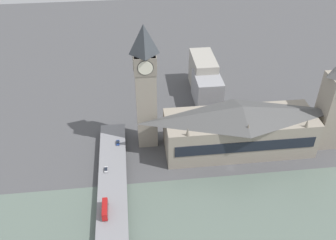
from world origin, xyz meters
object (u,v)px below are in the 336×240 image
victoria_tower (335,106)px  double_decker_bus_mid (105,209)px  car_northbound_mid (106,169)px  car_southbound_lead (118,143)px  clock_tower (146,84)px  parliament_hall (240,128)px  road_bridge (112,230)px

victoria_tower → double_decker_bus_mid: 141.73m
car_northbound_mid → car_southbound_lead: car_southbound_lead is taller
victoria_tower → car_southbound_lead: bearing=87.2°
clock_tower → double_decker_bus_mid: (-58.35, 24.47, -32.94)m
parliament_hall → road_bridge: size_ratio=0.54×
victoria_tower → car_southbound_lead: size_ratio=12.55×
double_decker_bus_mid → car_northbound_mid: 29.47m
parliament_hall → double_decker_bus_mid: (-45.45, 77.76, -7.33)m
car_northbound_mid → road_bridge: bearing=-175.1°
parliament_hall → clock_tower: size_ratio=1.14×
victoria_tower → road_bridge: 142.83m
double_decker_bus_mid → car_southbound_lead: bearing=-7.0°
victoria_tower → car_southbound_lead: (6.20, 126.57, -20.59)m
double_decker_bus_mid → car_northbound_mid: bearing=0.4°
clock_tower → car_southbound_lead: bearing=110.1°
clock_tower → victoria_tower: (-12.84, -108.44, -14.22)m
victoria_tower → double_decker_bus_mid: size_ratio=5.08×
clock_tower → double_decker_bus_mid: bearing=157.2°
victoria_tower → car_northbound_mid: size_ratio=12.53×
road_bridge → car_northbound_mid: car_northbound_mid is taller
parliament_hall → victoria_tower: size_ratio=1.53×
clock_tower → car_southbound_lead: 39.81m
parliament_hall → car_southbound_lead: (6.25, 71.42, -9.20)m
road_bridge → double_decker_bus_mid: bearing=17.8°
victoria_tower → double_decker_bus_mid: bearing=108.9°
clock_tower → double_decker_bus_mid: 71.33m
parliament_hall → victoria_tower: victoria_tower is taller
road_bridge → car_northbound_mid: 39.52m
victoria_tower → car_southbound_lead: victoria_tower is taller
clock_tower → double_decker_bus_mid: clock_tower is taller
double_decker_bus_mid → car_northbound_mid: (29.41, 0.21, -1.90)m
road_bridge → victoria_tower: bearing=-66.9°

